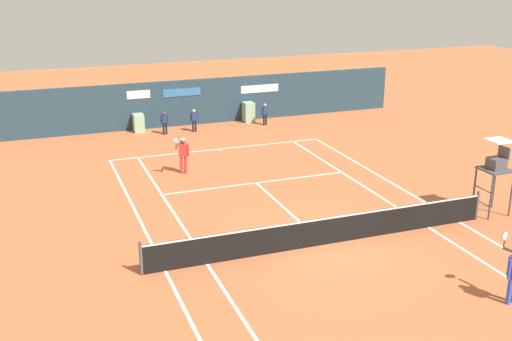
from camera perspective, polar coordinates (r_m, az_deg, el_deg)
ground_plane at (r=21.17m, az=5.59°, el=-6.09°), size 80.00×80.00×0.01m
tennis_net at (r=20.50m, az=6.34°, el=-5.41°), size 12.10×0.10×1.07m
sponsor_back_wall at (r=35.54m, az=-5.94°, el=6.13°), size 25.00×1.02×2.55m
umpire_chair at (r=24.00m, az=21.02°, el=0.38°), size 1.00×1.00×2.80m
player_on_baseline at (r=27.22m, az=-6.67°, el=1.64°), size 0.79×0.64×1.81m
ball_kid_right_post at (r=33.72m, az=-8.32°, el=4.46°), size 0.41×0.20×1.25m
ball_kid_centre_post at (r=34.09m, az=-5.66°, el=4.70°), size 0.41×0.17×1.24m
ball_kid_left_post at (r=35.32m, az=0.82°, el=5.28°), size 0.41×0.18×1.25m
tennis_ball_mid_court at (r=26.03m, az=5.70°, el=-1.24°), size 0.07×0.07×0.07m
tennis_ball_near_service_line at (r=24.25m, az=-8.44°, el=-2.86°), size 0.07×0.07×0.07m
tennis_ball_by_sideline at (r=27.86m, az=-10.70°, el=-0.14°), size 0.07×0.07×0.07m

